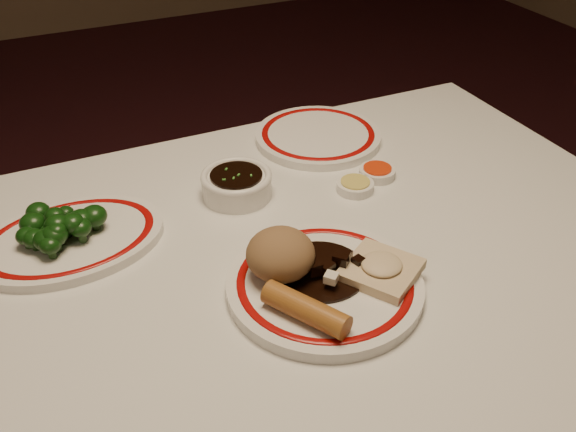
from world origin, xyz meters
The scene contains 12 objects.
dining_table centered at (0.00, 0.00, 0.66)m, with size 1.20×0.90×0.75m.
main_plate centered at (0.00, -0.06, 0.76)m, with size 0.36×0.36×0.02m.
rice_mound centered at (-0.05, -0.03, 0.80)m, with size 0.10×0.10×0.07m, color brown.
spring_roll centered at (-0.06, -0.12, 0.78)m, with size 0.03×0.03×0.12m, color #9E6226.
fried_wonton centered at (0.08, -0.09, 0.78)m, with size 0.13×0.13×0.03m.
stirfry_heap centered at (0.00, -0.05, 0.78)m, with size 0.13×0.13×0.03m.
broccoli_plate centered at (-0.30, 0.19, 0.76)m, with size 0.30×0.26×0.02m.
broccoli_pile centered at (-0.31, 0.19, 0.79)m, with size 0.13×0.13×0.05m.
soy_bowl centered at (-0.02, 0.21, 0.77)m, with size 0.12×0.12×0.04m.
sweet_sour_dish centered at (0.23, 0.16, 0.76)m, with size 0.06×0.06×0.02m.
mustard_dish centered at (0.17, 0.14, 0.76)m, with size 0.06×0.06×0.02m.
far_plate centered at (0.19, 0.33, 0.76)m, with size 0.29×0.29×0.02m.
Camera 1 is at (-0.33, -0.65, 1.34)m, focal length 40.00 mm.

